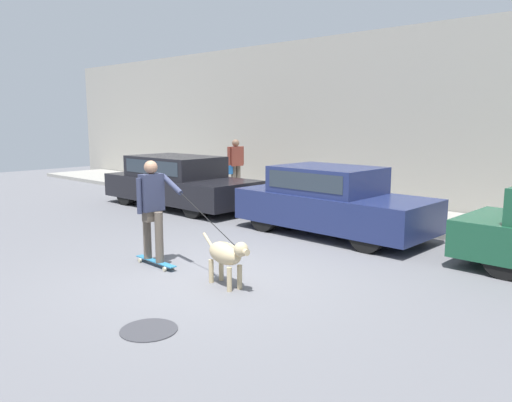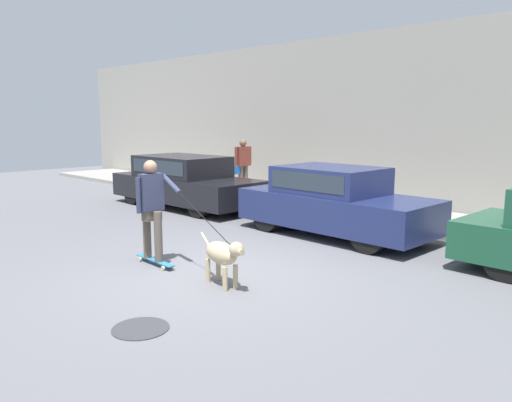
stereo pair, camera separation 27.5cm
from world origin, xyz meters
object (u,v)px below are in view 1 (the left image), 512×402
Objects in this scene: skateboarder at (153,206)px; pedestrian_with_bag at (235,163)px; dog at (227,255)px; parked_car_1 at (331,202)px; parked_car_0 at (179,182)px.

pedestrian_with_bag is (-4.29, 6.20, 0.04)m from skateboarder.
skateboarder reaches higher than dog.
dog is at bearing 4.89° from skateboarder.
pedestrian_with_bag reaches higher than dog.
parked_car_1 is at bearing 160.46° from pedestrian_with_bag.
parked_car_0 is 4.11× the size of dog.
dog is (0.74, -3.69, -0.21)m from parked_car_1.
skateboarder is (-1.60, -0.06, 0.51)m from dog.
parked_car_0 is 4.86m from parked_car_1.
pedestrian_with_bag reaches higher than parked_car_0.
parked_car_0 is at bearing -178.32° from parked_car_1.
skateboarder is at bearing -166.56° from dog.
skateboarder is 7.54m from pedestrian_with_bag.
dog is (5.60, -3.69, -0.21)m from parked_car_0.
parked_car_1 is at bearing 79.74° from skateboarder.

